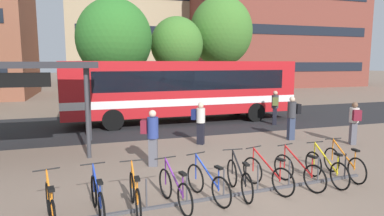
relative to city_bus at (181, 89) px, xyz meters
The scene contains 24 objects.
ground 9.61m from the city_bus, 96.62° to the right, with size 200.00×200.00×0.00m, color #7A6656.
bus_lane_asphalt 2.08m from the city_bus, behind, with size 80.00×7.20×0.01m, color #232326.
city_bus is the anchor object (origin of this frame).
bike_rack 10.12m from the city_bus, 100.18° to the right, with size 8.25×0.51×0.70m.
parked_bicycle_orange_0 11.50m from the city_bus, 118.66° to the right, with size 0.54×1.70×0.99m.
parked_bicycle_blue_1 11.01m from the city_bus, 114.91° to the right, with size 0.52×1.72×0.99m.
parked_bicycle_orange_2 10.74m from the city_bus, 111.12° to the right, with size 0.52×1.72×0.99m.
parked_bicycle_purple_3 10.46m from the city_bus, 106.68° to the right, with size 0.52×1.70×0.99m.
parked_bicycle_blue_4 10.14m from the city_bus, 102.41° to the right, with size 0.63×1.67×0.99m.
parked_bicycle_black_5 9.94m from the city_bus, 97.81° to the right, with size 0.52×1.72×0.99m.
parked_bicycle_red_6 9.82m from the city_bus, 93.26° to the right, with size 0.64×1.67×0.99m.
parked_bicycle_red_7 9.83m from the city_bus, 87.97° to the right, with size 0.57×1.69×0.99m.
parked_bicycle_yellow_8 9.92m from the city_bus, 83.14° to the right, with size 0.52×1.72×0.99m.
parked_bicycle_orange_9 9.85m from the city_bus, 78.68° to the right, with size 0.52×1.72×0.99m.
commuter_olive_pack_0 4.89m from the city_bus, 28.15° to the right, with size 0.52×0.61×1.73m.
commuter_black_pack_1 6.23m from the city_bus, 59.10° to the right, with size 0.52×0.34×1.78m.
commuter_maroon_pack_2 7.60m from the city_bus, 112.67° to the right, with size 0.60×0.47×1.73m.
commuter_maroon_pack_3 8.39m from the city_bus, 53.59° to the right, with size 0.49×0.60×1.65m.
commuter_navy_pack_4 4.97m from the city_bus, 97.57° to the right, with size 0.60×0.57×1.63m.
street_tree_0 7.10m from the city_bus, 76.86° to the left, with size 3.74×3.74×6.37m.
street_tree_1 10.41m from the city_bus, 55.14° to the left, with size 4.94×4.94×8.30m.
street_tree_2 6.45m from the city_bus, 120.90° to the left, with size 4.74×4.74×7.13m.
building_right_wing 30.90m from the city_bus, 48.98° to the left, with size 21.50×10.72×17.25m.
building_centre_block 34.83m from the city_bus, 85.35° to the left, with size 19.85×13.78×13.78m.
Camera 1 is at (-3.60, -7.17, 3.15)m, focal length 30.61 mm.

